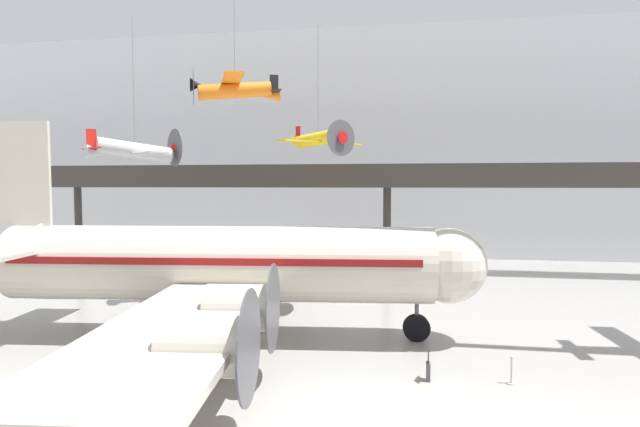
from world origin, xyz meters
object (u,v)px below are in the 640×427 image
suspended_plane_silver_racer (135,150)px  stanchion_barrier (511,375)px  suspended_plane_orange_highwing (235,90)px  airliner_silver_main (217,264)px  info_sign_pedestal (428,369)px  suspended_plane_yellow_lowwing (318,139)px

suspended_plane_silver_racer → stanchion_barrier: suspended_plane_silver_racer is taller
suspended_plane_silver_racer → stanchion_barrier: (23.62, -14.86, -9.74)m
suspended_plane_orange_highwing → airliner_silver_main: bearing=77.5°
suspended_plane_silver_racer → suspended_plane_orange_highwing: suspended_plane_orange_highwing is taller
airliner_silver_main → info_sign_pedestal: size_ratio=24.45×
suspended_plane_orange_highwing → info_sign_pedestal: bearing=112.7°
suspended_plane_yellow_lowwing → stanchion_barrier: 24.23m
airliner_silver_main → suspended_plane_silver_racer: 16.64m
stanchion_barrier → info_sign_pedestal: (-3.11, -0.19, 0.13)m
suspended_plane_yellow_lowwing → suspended_plane_orange_highwing: bearing=-72.1°
suspended_plane_silver_racer → info_sign_pedestal: bearing=-83.5°
info_sign_pedestal → stanchion_barrier: bearing=5.3°
suspended_plane_orange_highwing → suspended_plane_yellow_lowwing: (3.89, 8.31, -2.38)m
info_sign_pedestal → suspended_plane_yellow_lowwing: bearing=113.1°
suspended_plane_yellow_lowwing → stanchion_barrier: (10.58, -18.98, -10.74)m
airliner_silver_main → suspended_plane_silver_racer: bearing=127.5°
stanchion_barrier → suspended_plane_yellow_lowwing: bearing=119.1°
suspended_plane_silver_racer → stanchion_barrier: size_ratio=10.11×
airliner_silver_main → suspended_plane_silver_racer: size_ratio=2.79×
airliner_silver_main → suspended_plane_yellow_lowwing: 17.18m
suspended_plane_yellow_lowwing → stanchion_barrier: suspended_plane_yellow_lowwing is taller
airliner_silver_main → suspended_plane_orange_highwing: size_ratio=4.01×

